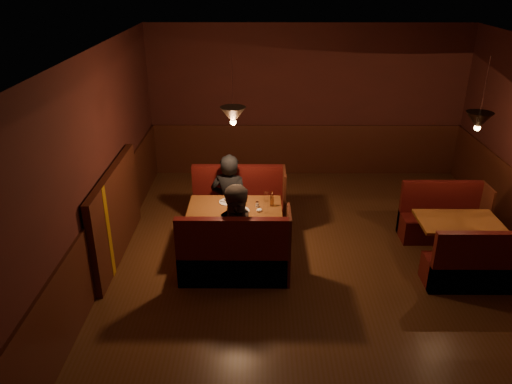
{
  "coord_description": "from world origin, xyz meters",
  "views": [
    {
      "loc": [
        -0.9,
        -5.85,
        3.85
      ],
      "look_at": [
        -0.95,
        0.48,
        0.95
      ],
      "focal_mm": 35.0,
      "sensor_mm": 36.0,
      "label": 1
    }
  ],
  "objects_px": {
    "main_bench_near": "(235,260)",
    "diner_b": "(240,220)",
    "second_table": "(457,231)",
    "second_bench_far": "(441,220)",
    "main_table": "(236,218)",
    "main_bench_far": "(239,208)",
    "second_bench_near": "(476,269)",
    "diner_a": "(229,184)"
  },
  "relations": [
    {
      "from": "main_bench_far",
      "to": "second_table",
      "type": "distance_m",
      "value": 3.23
    },
    {
      "from": "main_bench_near",
      "to": "diner_b",
      "type": "bearing_deg",
      "value": 66.46
    },
    {
      "from": "second_bench_far",
      "to": "diner_b",
      "type": "bearing_deg",
      "value": -161.13
    },
    {
      "from": "main_bench_far",
      "to": "second_bench_far",
      "type": "height_order",
      "value": "main_bench_far"
    },
    {
      "from": "second_table",
      "to": "main_table",
      "type": "bearing_deg",
      "value": 175.8
    },
    {
      "from": "main_bench_near",
      "to": "second_bench_far",
      "type": "bearing_deg",
      "value": 21.0
    },
    {
      "from": "diner_b",
      "to": "main_bench_near",
      "type": "bearing_deg",
      "value": -129.77
    },
    {
      "from": "second_bench_far",
      "to": "main_bench_near",
      "type": "bearing_deg",
      "value": -159.0
    },
    {
      "from": "main_bench_far",
      "to": "diner_a",
      "type": "xyz_separation_m",
      "value": [
        -0.14,
        -0.16,
        0.5
      ]
    },
    {
      "from": "main_bench_far",
      "to": "second_table",
      "type": "relative_size",
      "value": 1.31
    },
    {
      "from": "main_bench_far",
      "to": "second_bench_near",
      "type": "relative_size",
      "value": 1.18
    },
    {
      "from": "main_bench_near",
      "to": "second_bench_far",
      "type": "distance_m",
      "value": 3.32
    },
    {
      "from": "diner_b",
      "to": "main_table",
      "type": "bearing_deg",
      "value": 81.66
    },
    {
      "from": "main_table",
      "to": "diner_a",
      "type": "height_order",
      "value": "diner_a"
    },
    {
      "from": "second_bench_near",
      "to": "diner_b",
      "type": "bearing_deg",
      "value": 174.48
    },
    {
      "from": "diner_a",
      "to": "second_table",
      "type": "bearing_deg",
      "value": 177.7
    },
    {
      "from": "main_bench_far",
      "to": "second_table",
      "type": "height_order",
      "value": "main_bench_far"
    },
    {
      "from": "main_bench_near",
      "to": "diner_b",
      "type": "xyz_separation_m",
      "value": [
        0.07,
        0.15,
        0.51
      ]
    },
    {
      "from": "second_bench_far",
      "to": "second_bench_near",
      "type": "xyz_separation_m",
      "value": [
        0.0,
        -1.33,
        0.0
      ]
    },
    {
      "from": "diner_a",
      "to": "main_bench_near",
      "type": "bearing_deg",
      "value": 107.83
    },
    {
      "from": "main_table",
      "to": "second_table",
      "type": "relative_size",
      "value": 1.19
    },
    {
      "from": "main_bench_near",
      "to": "diner_a",
      "type": "distance_m",
      "value": 1.44
    },
    {
      "from": "main_bench_near",
      "to": "second_bench_near",
      "type": "relative_size",
      "value": 1.18
    },
    {
      "from": "second_table",
      "to": "main_bench_far",
      "type": "bearing_deg",
      "value": 162.35
    },
    {
      "from": "second_table",
      "to": "second_bench_far",
      "type": "bearing_deg",
      "value": 87.8
    },
    {
      "from": "second_bench_near",
      "to": "diner_a",
      "type": "height_order",
      "value": "diner_a"
    },
    {
      "from": "main_table",
      "to": "second_bench_far",
      "type": "distance_m",
      "value": 3.16
    },
    {
      "from": "second_table",
      "to": "second_bench_far",
      "type": "relative_size",
      "value": 0.9
    },
    {
      "from": "second_table",
      "to": "second_bench_far",
      "type": "height_order",
      "value": "second_bench_far"
    },
    {
      "from": "second_table",
      "to": "diner_a",
      "type": "height_order",
      "value": "diner_a"
    },
    {
      "from": "main_table",
      "to": "second_bench_near",
      "type": "relative_size",
      "value": 1.08
    },
    {
      "from": "diner_a",
      "to": "diner_b",
      "type": "xyz_separation_m",
      "value": [
        0.2,
        -1.19,
        0.01
      ]
    },
    {
      "from": "second_bench_near",
      "to": "diner_a",
      "type": "relative_size",
      "value": 0.75
    },
    {
      "from": "second_table",
      "to": "diner_a",
      "type": "relative_size",
      "value": 0.68
    },
    {
      "from": "second_bench_far",
      "to": "second_bench_near",
      "type": "height_order",
      "value": "same"
    },
    {
      "from": "main_table",
      "to": "diner_b",
      "type": "bearing_deg",
      "value": -82.12
    },
    {
      "from": "main_table",
      "to": "second_bench_far",
      "type": "xyz_separation_m",
      "value": [
        3.12,
        0.44,
        -0.27
      ]
    },
    {
      "from": "diner_a",
      "to": "diner_b",
      "type": "height_order",
      "value": "diner_b"
    },
    {
      "from": "main_table",
      "to": "second_bench_near",
      "type": "xyz_separation_m",
      "value": [
        3.12,
        -0.89,
        -0.27
      ]
    },
    {
      "from": "second_bench_far",
      "to": "diner_a",
      "type": "bearing_deg",
      "value": 177.25
    },
    {
      "from": "main_bench_near",
      "to": "second_bench_near",
      "type": "distance_m",
      "value": 3.11
    },
    {
      "from": "main_bench_near",
      "to": "second_table",
      "type": "bearing_deg",
      "value": 9.7
    }
  ]
}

